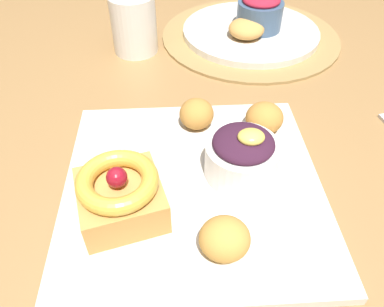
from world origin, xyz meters
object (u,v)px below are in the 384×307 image
(fritter_middle, at_px, (225,239))
(fritter_back, at_px, (264,118))
(front_plate, at_px, (193,186))
(coffee_mug, at_px, (134,24))
(cake_slice, at_px, (120,194))
(back_pastry, at_px, (246,29))
(berry_ramekin, at_px, (242,155))
(fritter_front, at_px, (197,114))
(back_plate, at_px, (250,32))
(back_ramekin, at_px, (260,12))

(fritter_middle, bearing_deg, fritter_back, 67.65)
(front_plate, distance_m, coffee_mug, 0.35)
(cake_slice, relative_size, back_pastry, 1.60)
(berry_ramekin, bearing_deg, back_pastry, 79.70)
(cake_slice, xyz_separation_m, coffee_mug, (-0.00, 0.38, 0.01))
(berry_ramekin, height_order, fritter_middle, berry_ramekin)
(cake_slice, height_order, fritter_back, cake_slice)
(cake_slice, bearing_deg, coffee_mug, 90.69)
(fritter_front, relative_size, fritter_back, 0.94)
(fritter_back, bearing_deg, coffee_mug, 125.68)
(coffee_mug, bearing_deg, fritter_front, -68.58)
(front_plate, height_order, fritter_front, fritter_front)
(back_pastry, bearing_deg, fritter_back, -94.17)
(fritter_back, height_order, coffee_mug, coffee_mug)
(front_plate, height_order, fritter_middle, fritter_middle)
(back_plate, bearing_deg, fritter_front, -113.85)
(front_plate, relative_size, coffee_mug, 3.01)
(front_plate, bearing_deg, back_ramekin, 68.93)
(front_plate, height_order, fritter_back, fritter_back)
(cake_slice, relative_size, fritter_middle, 2.07)
(back_pastry, bearing_deg, berry_ramekin, -100.30)
(back_pastry, bearing_deg, front_plate, -108.70)
(berry_ramekin, bearing_deg, coffee_mug, 112.89)
(front_plate, height_order, coffee_mug, coffee_mug)
(front_plate, xyz_separation_m, fritter_middle, (0.02, -0.09, 0.03))
(fritter_back, height_order, back_ramekin, back_ramekin)
(back_plate, height_order, back_ramekin, back_ramekin)
(fritter_back, height_order, back_pastry, fritter_back)
(front_plate, distance_m, fritter_back, 0.14)
(back_plate, bearing_deg, berry_ramekin, -101.72)
(berry_ramekin, distance_m, fritter_back, 0.09)
(berry_ramekin, relative_size, fritter_middle, 1.71)
(front_plate, xyz_separation_m, fritter_front, (0.01, 0.10, 0.03))
(berry_ramekin, relative_size, coffee_mug, 0.87)
(back_ramekin, bearing_deg, back_pastry, -130.97)
(back_ramekin, distance_m, back_pastry, 0.05)
(front_plate, xyz_separation_m, coffee_mug, (-0.08, 0.34, 0.04))
(fritter_front, relative_size, coffee_mug, 0.47)
(berry_ramekin, bearing_deg, back_plate, 78.28)
(berry_ramekin, distance_m, coffee_mug, 0.35)
(fritter_front, distance_m, back_pastry, 0.26)
(fritter_middle, xyz_separation_m, back_pastry, (0.09, 0.44, 0.00))
(coffee_mug, bearing_deg, fritter_middle, -76.19)
(cake_slice, xyz_separation_m, fritter_back, (0.18, 0.13, -0.01))
(berry_ramekin, xyz_separation_m, coffee_mug, (-0.14, 0.33, 0.01))
(fritter_back, bearing_deg, cake_slice, -144.10)
(cake_slice, xyz_separation_m, fritter_front, (0.09, 0.14, -0.01))
(back_plate, relative_size, back_ramekin, 3.06)
(fritter_front, bearing_deg, front_plate, -96.05)
(fritter_front, distance_m, back_ramekin, 0.31)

